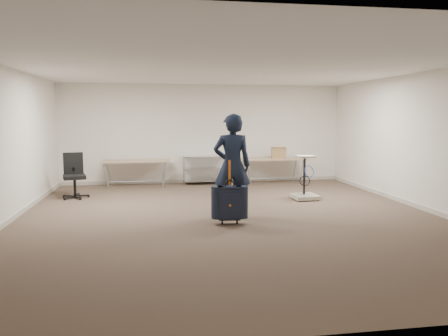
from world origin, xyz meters
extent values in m
plane|color=#4D3E2F|center=(0.00, 0.00, 0.00)|extent=(9.00, 9.00, 0.00)
plane|color=white|center=(0.00, 4.50, 1.40)|extent=(8.00, 0.00, 8.00)
plane|color=white|center=(0.00, -4.50, 1.40)|extent=(8.00, 0.00, 8.00)
plane|color=white|center=(-4.00, 0.00, 1.40)|extent=(0.00, 9.00, 9.00)
plane|color=white|center=(4.00, 0.00, 1.40)|extent=(0.00, 9.00, 9.00)
plane|color=white|center=(0.00, 0.00, 2.80)|extent=(8.00, 8.00, 0.00)
cube|color=beige|center=(0.00, 4.49, 0.05)|extent=(8.00, 0.02, 0.10)
cube|color=beige|center=(-3.99, 0.00, 0.05)|extent=(0.02, 9.00, 0.10)
cube|color=beige|center=(3.99, 0.00, 0.05)|extent=(0.02, 9.00, 0.10)
cube|color=tan|center=(-1.90, 3.95, 0.71)|extent=(1.80, 0.75, 0.03)
cylinder|color=#989BA0|center=(-1.90, 3.95, 0.15)|extent=(1.50, 0.02, 0.02)
cylinder|color=#989BA0|center=(-2.65, 3.65, 0.35)|extent=(0.13, 0.04, 0.69)
cylinder|color=#989BA0|center=(-1.15, 3.65, 0.35)|extent=(0.13, 0.04, 0.69)
cylinder|color=#989BA0|center=(-2.65, 4.25, 0.35)|extent=(0.13, 0.04, 0.69)
cylinder|color=#989BA0|center=(-1.15, 4.25, 0.35)|extent=(0.13, 0.04, 0.69)
cube|color=tan|center=(1.90, 3.95, 0.71)|extent=(1.80, 0.75, 0.03)
cylinder|color=#989BA0|center=(1.90, 3.95, 0.15)|extent=(1.50, 0.02, 0.02)
cylinder|color=#989BA0|center=(1.15, 3.65, 0.35)|extent=(0.13, 0.04, 0.69)
cylinder|color=#989BA0|center=(2.65, 3.65, 0.35)|extent=(0.13, 0.04, 0.69)
cylinder|color=#989BA0|center=(1.15, 4.25, 0.35)|extent=(0.13, 0.04, 0.69)
cylinder|color=#989BA0|center=(2.65, 4.25, 0.35)|extent=(0.13, 0.04, 0.69)
cylinder|color=silver|center=(-0.60, 3.98, 0.40)|extent=(0.02, 0.02, 0.80)
cylinder|color=silver|center=(0.60, 3.98, 0.40)|extent=(0.02, 0.02, 0.80)
cylinder|color=silver|center=(-0.60, 4.42, 0.40)|extent=(0.02, 0.02, 0.80)
cylinder|color=silver|center=(0.60, 4.42, 0.40)|extent=(0.02, 0.02, 0.80)
cube|color=silver|center=(0.00, 4.20, 0.10)|extent=(1.20, 0.45, 0.02)
cube|color=silver|center=(0.00, 4.20, 0.45)|extent=(1.20, 0.45, 0.02)
cube|color=silver|center=(0.00, 4.20, 0.78)|extent=(1.20, 0.45, 0.01)
imported|color=black|center=(0.05, 0.14, 0.98)|extent=(0.74, 0.51, 1.96)
cube|color=black|center=(-0.10, -0.46, 0.40)|extent=(0.44, 0.29, 0.57)
cube|color=black|center=(-0.09, -0.44, 0.09)|extent=(0.39, 0.21, 0.03)
cylinder|color=black|center=(-0.23, -0.45, 0.04)|extent=(0.04, 0.08, 0.08)
cylinder|color=black|center=(0.03, -0.48, 0.04)|extent=(0.04, 0.08, 0.08)
torus|color=black|center=(-0.10, -0.46, 0.72)|extent=(0.18, 0.05, 0.18)
cube|color=orange|center=(-0.09, -0.44, 0.93)|extent=(0.04, 0.01, 0.44)
cylinder|color=black|center=(-3.25, 2.54, 0.05)|extent=(0.64, 0.64, 0.10)
cylinder|color=black|center=(-3.25, 2.54, 0.27)|extent=(0.06, 0.06, 0.43)
cube|color=black|center=(-3.25, 2.54, 0.50)|extent=(0.59, 0.59, 0.09)
cube|color=black|center=(-3.31, 2.76, 0.80)|extent=(0.45, 0.17, 0.51)
cube|color=beige|center=(2.01, 1.55, 0.07)|extent=(0.58, 0.58, 0.09)
cylinder|color=black|center=(1.79, 1.33, 0.02)|extent=(0.07, 0.07, 0.04)
cylinder|color=black|center=(2.01, 1.60, 0.55)|extent=(0.06, 0.06, 0.88)
cube|color=beige|center=(2.01, 1.55, 0.99)|extent=(0.40, 0.35, 0.04)
torus|color=blue|center=(2.07, 1.46, 0.66)|extent=(0.29, 0.13, 0.27)
cube|color=#936044|center=(2.05, 3.89, 0.88)|extent=(0.46, 0.38, 0.30)
camera|label=1|loc=(-1.39, -7.95, 1.92)|focal=35.00mm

